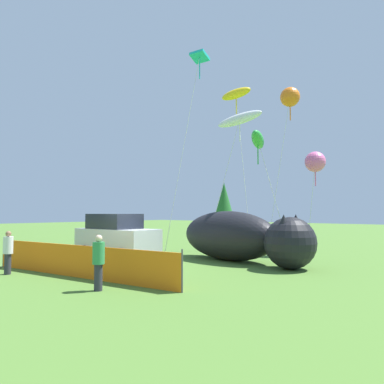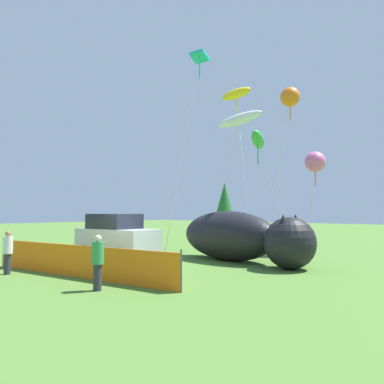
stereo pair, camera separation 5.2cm
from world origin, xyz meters
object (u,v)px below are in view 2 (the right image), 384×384
kite_green_fish (258,140)px  kite_white_ghost (240,119)px  folding_chair (146,262)px  spectator_in_green_shirt (98,260)px  spectator_in_grey_shirt (8,251)px  parked_car (116,237)px  inflatable_cat (239,238)px  kite_pink_octopus (315,162)px  kite_teal_diamond (199,61)px  kite_yellow_hero (236,94)px  kite_orange_flower (290,97)px

kite_green_fish → kite_white_ghost: (-1.73, 0.86, 1.55)m
folding_chair → kite_green_fish: (-0.56, 8.21, 5.50)m
spectator_in_green_shirt → spectator_in_grey_shirt: bearing=-173.5°
parked_car → inflatable_cat: 5.77m
kite_white_ghost → kite_pink_octopus: size_ratio=1.49×
folding_chair → kite_teal_diamond: 13.32m
folding_chair → spectator_in_grey_shirt: 5.22m
kite_yellow_hero → spectator_in_grey_shirt: bearing=-93.2°
parked_car → kite_green_fish: kite_green_fish is taller
spectator_in_grey_shirt → kite_yellow_hero: 16.17m
parked_car → kite_green_fish: (4.20, 5.91, 4.97)m
kite_pink_octopus → spectator_in_green_shirt: bearing=-94.7°
kite_yellow_hero → kite_pink_octopus: size_ratio=1.89×
kite_white_ghost → kite_pink_octopus: kite_white_ghost is taller
kite_pink_octopus → kite_teal_diamond: bearing=-150.3°
kite_pink_octopus → spectator_in_grey_shirt: bearing=-113.9°
inflatable_cat → spectator_in_green_shirt: bearing=-76.1°
spectator_in_grey_shirt → kite_teal_diamond: 14.36m
kite_white_ghost → kite_teal_diamond: bearing=-133.8°
kite_green_fish → kite_pink_octopus: kite_green_fish is taller
inflatable_cat → kite_green_fish: bearing=112.3°
spectator_in_green_shirt → kite_teal_diamond: bearing=114.5°
inflatable_cat → spectator_in_grey_shirt: bearing=-107.1°
kite_teal_diamond → kite_white_ghost: (1.63, 1.70, -3.34)m
kite_yellow_hero → kite_pink_octopus: bearing=-1.8°
folding_chair → kite_orange_flower: bearing=-125.1°
parked_car → spectator_in_green_shirt: size_ratio=2.65×
parked_car → kite_orange_flower: kite_orange_flower is taller
kite_yellow_hero → kite_green_fish: kite_yellow_hero is taller
kite_teal_diamond → kite_pink_octopus: size_ratio=2.09×
parked_car → kite_pink_octopus: kite_pink_octopus is taller
folding_chair → spectator_in_green_shirt: spectator_in_green_shirt is taller
inflatable_cat → kite_yellow_hero: (-3.61, 5.10, 8.63)m
spectator_in_grey_shirt → kite_yellow_hero: kite_yellow_hero is taller
inflatable_cat → kite_orange_flower: bearing=95.9°
folding_chair → inflatable_cat: (0.01, 5.56, 0.53)m
inflatable_cat → spectator_in_grey_shirt: size_ratio=4.82×
parked_car → spectator_in_grey_shirt: size_ratio=2.71×
parked_car → kite_teal_diamond: (0.84, 5.06, 9.85)m
folding_chair → kite_white_ghost: bearing=-108.9°
parked_car → kite_pink_octopus: bearing=48.4°
kite_green_fish → kite_pink_octopus: bearing=47.1°
inflatable_cat → kite_teal_diamond: size_ratio=0.66×
parked_car → spectator_in_grey_shirt: parked_car is taller
parked_car → spectator_in_green_shirt: parked_car is taller
kite_pink_octopus → kite_green_fish: bearing=-132.9°
parked_car → folding_chair: 5.31m
spectator_in_green_shirt → spectator_in_grey_shirt: size_ratio=1.02×
parked_car → folding_chair: parked_car is taller
spectator_in_green_shirt → kite_white_ghost: (-2.79, 11.38, 6.71)m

